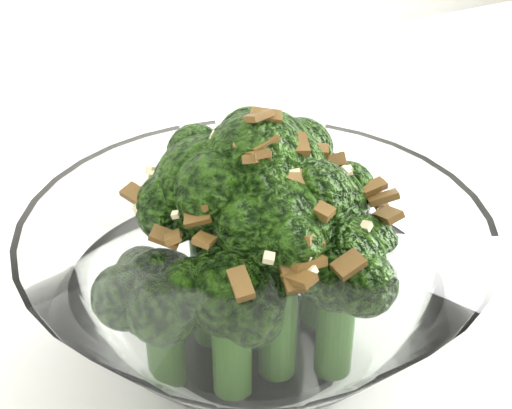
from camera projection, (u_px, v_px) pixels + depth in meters
name	position (u px, v px, depth m)	size (l,w,h in m)	color
table	(493.00, 303.00, 0.59)	(1.26, 0.89, 0.75)	white
broccoli_dish	(256.00, 274.00, 0.41)	(0.24, 0.24, 0.15)	white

